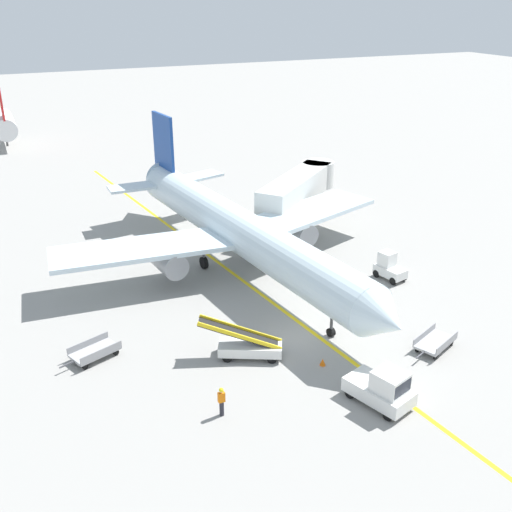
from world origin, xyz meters
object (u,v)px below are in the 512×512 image
baggage_cart_empty_trailing (435,342)px  ground_crew_marshaller (222,401)px  airliner (236,229)px  pushback_tug (382,388)px  jet_bridge (301,186)px  safety_cone_nose_right (323,362)px  baggage_cart_loaded (95,351)px  belt_loader_forward_hold (248,345)px  safety_cone_nose_left (306,279)px  baggage_tug_near_wing (389,267)px

baggage_cart_empty_trailing → ground_crew_marshaller: size_ratio=2.21×
airliner → pushback_tug: (0.44, -19.04, -2.42)m
jet_bridge → baggage_cart_empty_trailing: (-3.01, -23.26, -3.07)m
safety_cone_nose_right → baggage_cart_loaded: bearing=152.6°
belt_loader_forward_hold → safety_cone_nose_right: 4.54m
ground_crew_marshaller → safety_cone_nose_right: bearing=14.3°
safety_cone_nose_right → baggage_cart_empty_trailing: bearing=-10.0°
belt_loader_forward_hold → baggage_cart_loaded: (-8.48, 3.61, -0.31)m
airliner → safety_cone_nose_left: airliner is taller
pushback_tug → safety_cone_nose_left: (3.46, 14.72, -0.77)m
belt_loader_forward_hold → baggage_cart_loaded: belt_loader_forward_hold is taller
airliner → jet_bridge: bearing=37.5°
belt_loader_forward_hold → ground_crew_marshaller: (-3.46, -4.48, 0.13)m
safety_cone_nose_left → pushback_tug: bearing=-103.2°
baggage_tug_near_wing → pushback_tug: bearing=-127.0°
airliner → baggage_cart_empty_trailing: 17.45m
baggage_tug_near_wing → belt_loader_forward_hold: (-14.17, -5.51, -0.15)m
safety_cone_nose_left → airliner: bearing=132.1°
belt_loader_forward_hold → baggage_cart_empty_trailing: belt_loader_forward_hold is taller
belt_loader_forward_hold → safety_cone_nose_right: (3.63, -2.67, -0.56)m
baggage_tug_near_wing → airliner: bearing=147.2°
baggage_cart_loaded → safety_cone_nose_left: 17.08m
belt_loader_forward_hold → jet_bridge: bearing=54.3°
belt_loader_forward_hold → ground_crew_marshaller: belt_loader_forward_hold is taller
baggage_tug_near_wing → baggage_cart_loaded: baggage_tug_near_wing is taller
ground_crew_marshaller → safety_cone_nose_right: (7.09, 1.81, -0.69)m
baggage_cart_empty_trailing → belt_loader_forward_hold: bearing=160.1°
belt_loader_forward_hold → baggage_cart_empty_trailing: 11.55m
airliner → pushback_tug: bearing=-88.7°
baggage_cart_empty_trailing → safety_cone_nose_left: bearing=103.3°
baggage_tug_near_wing → baggage_cart_loaded: size_ratio=0.69×
jet_bridge → safety_cone_nose_left: (-5.75, -11.73, -3.32)m
belt_loader_forward_hold → baggage_cart_loaded: 9.23m
ground_crew_marshaller → baggage_tug_near_wing: bearing=29.6°
airliner → baggage_cart_loaded: size_ratio=9.31×
pushback_tug → baggage_cart_empty_trailing: size_ratio=1.07×
belt_loader_forward_hold → safety_cone_nose_left: size_ratio=11.44×
baggage_cart_loaded → safety_cone_nose_right: (12.12, -6.28, -0.25)m
jet_bridge → pushback_tug: size_ratio=2.85×
safety_cone_nose_left → baggage_cart_empty_trailing: bearing=-76.7°
jet_bridge → ground_crew_marshaller: (-17.32, -23.80, -2.63)m
baggage_cart_loaded → baggage_cart_empty_trailing: (19.34, -7.55, 0.00)m
belt_loader_forward_hold → pushback_tug: bearing=-56.8°
belt_loader_forward_hold → safety_cone_nose_right: belt_loader_forward_hold is taller
ground_crew_marshaller → pushback_tug: bearing=-18.0°
baggage_cart_loaded → safety_cone_nose_left: (16.61, 3.98, -0.25)m
pushback_tug → safety_cone_nose_right: size_ratio=9.12×
jet_bridge → baggage_cart_empty_trailing: 23.66m
airliner → safety_cone_nose_right: (-0.58, -14.59, -3.20)m
baggage_tug_near_wing → safety_cone_nose_left: bearing=161.0°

